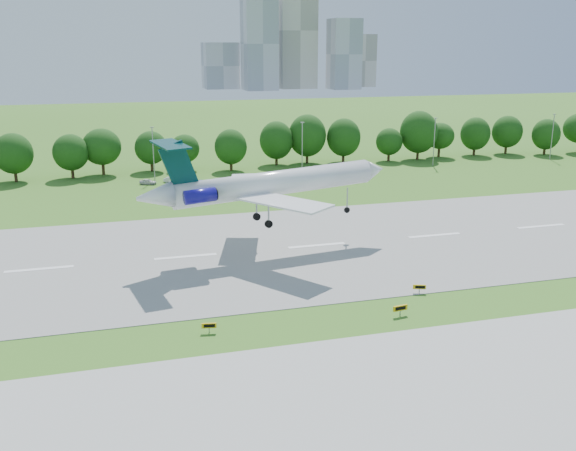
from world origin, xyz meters
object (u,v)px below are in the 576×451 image
object	(u,v)px
service_vehicle_a	(171,180)
service_vehicle_b	(148,182)
taxi_sign_left	(209,326)
airliner	(263,184)

from	to	relation	value
service_vehicle_a	service_vehicle_b	world-z (taller)	service_vehicle_b
service_vehicle_b	service_vehicle_a	bearing A→B (deg)	-53.03
taxi_sign_left	service_vehicle_a	size ratio (longest dim) A/B	0.47
service_vehicle_a	service_vehicle_b	size ratio (longest dim) A/B	0.93
airliner	taxi_sign_left	xyz separation A→B (m)	(-12.25, -25.96, -9.42)
airliner	service_vehicle_b	distance (m)	55.93
airliner	service_vehicle_b	bearing A→B (deg)	94.48
taxi_sign_left	service_vehicle_b	world-z (taller)	service_vehicle_b
service_vehicle_a	service_vehicle_b	distance (m)	5.35
service_vehicle_a	service_vehicle_b	bearing A→B (deg)	121.08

